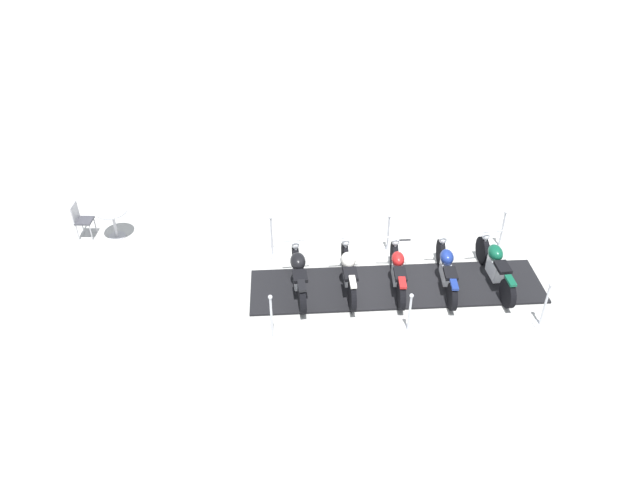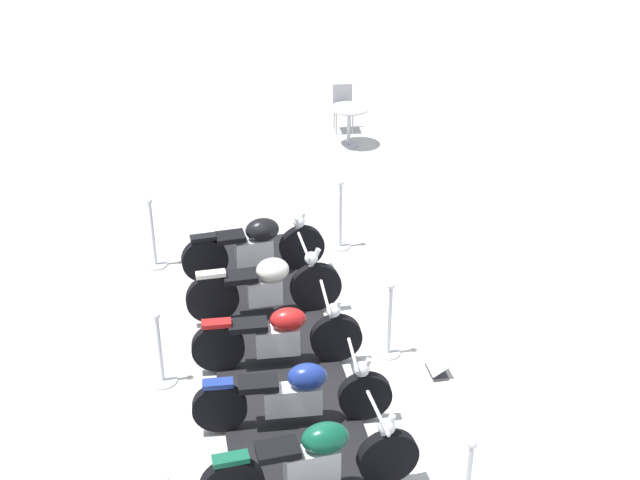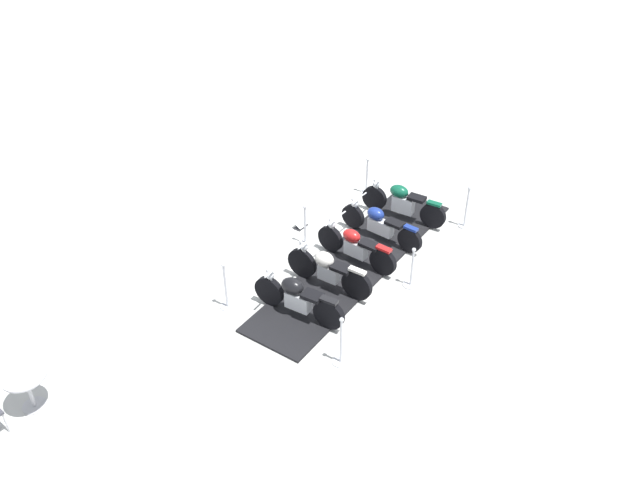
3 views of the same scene
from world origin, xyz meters
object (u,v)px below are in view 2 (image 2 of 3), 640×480
at_px(motorcycle_navy, 296,393).
at_px(stanchion_right_rear, 340,225).
at_px(motorcycle_black, 256,245).
at_px(cafe_chair_near_table, 343,105).
at_px(motorcycle_cream, 267,285).
at_px(cafe_table, 349,117).
at_px(motorcycle_maroon, 280,336).
at_px(motorcycle_forest, 315,460).
at_px(stanchion_left_mid, 161,361).
at_px(stanchion_right_mid, 389,330).
at_px(info_placard, 437,369).
at_px(stanchion_left_rear, 154,245).

bearing_deg(motorcycle_navy, stanchion_right_rear, 74.83).
distance_m(motorcycle_black, cafe_chair_near_table, 5.96).
relative_size(motorcycle_cream, cafe_table, 2.68).
height_order(motorcycle_navy, cafe_chair_near_table, motorcycle_navy).
bearing_deg(cafe_table, motorcycle_maroon, 151.81).
xyz_separation_m(motorcycle_navy, cafe_table, (7.48, -3.57, 0.12)).
bearing_deg(cafe_chair_near_table, motorcycle_cream, -16.29).
distance_m(stanchion_right_rear, cafe_chair_near_table, 4.93).
distance_m(motorcycle_forest, stanchion_left_mid, 2.67).
relative_size(motorcycle_maroon, cafe_chair_near_table, 2.20).
bearing_deg(stanchion_right_mid, cafe_chair_near_table, -16.77).
relative_size(motorcycle_navy, stanchion_right_rear, 1.93).
distance_m(info_placard, cafe_table, 7.34).
bearing_deg(stanchion_right_mid, stanchion_right_rear, -8.39).
bearing_deg(stanchion_right_rear, stanchion_left_mid, 126.43).
height_order(motorcycle_forest, motorcycle_navy, motorcycle_forest).
distance_m(motorcycle_maroon, cafe_chair_near_table, 8.04).
height_order(stanchion_left_mid, cafe_table, stanchion_left_mid).
distance_m(stanchion_left_mid, cafe_chair_near_table, 8.60).
xyz_separation_m(stanchion_right_rear, cafe_table, (3.78, -1.62, 0.20)).
xyz_separation_m(motorcycle_navy, stanchion_left_mid, (1.32, 1.28, -0.17)).
distance_m(motorcycle_black, stanchion_right_rear, 1.52).
distance_m(stanchion_right_mid, stanchion_right_rear, 2.83).
height_order(motorcycle_forest, motorcycle_maroon, same).
distance_m(motorcycle_maroon, cafe_table, 7.24).
relative_size(stanchion_right_mid, stanchion_left_mid, 1.06).
xyz_separation_m(stanchion_left_mid, stanchion_left_rear, (2.80, -0.41, 0.06)).
height_order(motorcycle_maroon, stanchion_right_mid, stanchion_right_mid).
bearing_deg(stanchion_right_rear, info_placard, -179.99).
bearing_deg(cafe_chair_near_table, motorcycle_navy, -11.17).
height_order(motorcycle_black, stanchion_right_rear, stanchion_right_rear).
bearing_deg(stanchion_right_mid, stanchion_left_mid, 81.61).
relative_size(motorcycle_cream, stanchion_right_mid, 1.96).
bearing_deg(stanchion_right_mid, info_placard, -143.54).
relative_size(motorcycle_cream, motorcycle_black, 1.00).
relative_size(stanchion_left_mid, cafe_table, 1.28).
relative_size(motorcycle_maroon, stanchion_right_rear, 1.82).
height_order(stanchion_right_rear, cafe_table, stanchion_right_rear).
bearing_deg(cafe_table, stanchion_left_rear, 127.17).
distance_m(motorcycle_forest, motorcycle_cream, 3.34).
bearing_deg(cafe_chair_near_table, stanchion_left_rear, -34.75).
distance_m(motorcycle_navy, cafe_chair_near_table, 9.10).
bearing_deg(cafe_table, motorcycle_forest, 156.47).
relative_size(stanchion_right_mid, cafe_table, 1.36).
xyz_separation_m(stanchion_left_rear, cafe_chair_near_table, (4.17, -4.63, 0.19)).
xyz_separation_m(motorcycle_forest, cafe_table, (8.58, -3.74, 0.07)).
distance_m(motorcycle_navy, cafe_table, 8.29).
xyz_separation_m(stanchion_right_mid, stanchion_left_mid, (0.42, 2.82, -0.06)).
relative_size(motorcycle_forest, stanchion_right_mid, 2.11).
distance_m(motorcycle_cream, info_placard, 2.52).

